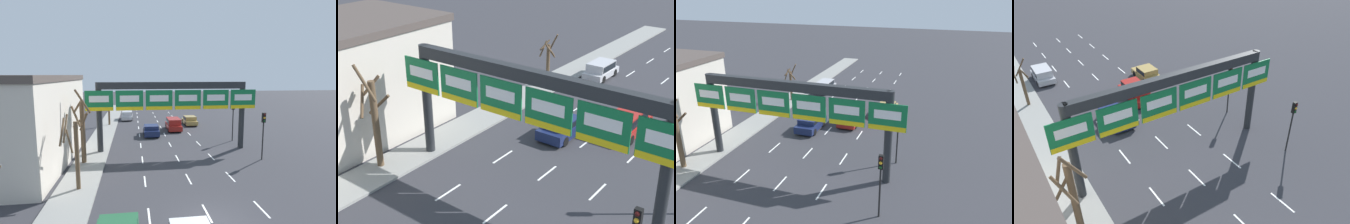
% 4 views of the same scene
% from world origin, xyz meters
% --- Properties ---
extents(lane_dashes, '(6.72, 67.00, 0.01)m').
position_xyz_m(lane_dashes, '(-0.00, 13.50, 0.01)').
color(lane_dashes, white).
rests_on(lane_dashes, ground_plane).
extents(sign_gantry, '(17.35, 0.70, 7.11)m').
position_xyz_m(sign_gantry, '(-0.00, 13.68, 5.36)').
color(sign_gantry, '#232628').
rests_on(sign_gantry, ground_plane).
extents(suv_silver, '(1.89, 3.95, 1.51)m').
position_xyz_m(suv_silver, '(-5.13, 33.32, 0.85)').
color(suv_silver, '#B7B7BC').
rests_on(suv_silver, ground_plane).
extents(car_gold, '(1.89, 4.01, 1.39)m').
position_xyz_m(car_gold, '(4.75, 27.31, 0.74)').
color(car_gold, '#A88947').
rests_on(car_gold, ground_plane).
extents(car_navy, '(1.98, 3.94, 1.40)m').
position_xyz_m(car_navy, '(-1.80, 20.73, 0.75)').
color(car_navy, '#19234C').
rests_on(car_navy, ground_plane).
extents(suv_red, '(1.91, 4.49, 1.69)m').
position_xyz_m(suv_red, '(1.61, 23.77, 0.94)').
color(suv_red, maroon).
rests_on(suv_red, ground_plane).
extents(traffic_light_near_gantry, '(0.30, 0.35, 4.66)m').
position_xyz_m(traffic_light_near_gantry, '(7.64, 16.70, 3.33)').
color(traffic_light_near_gantry, black).
rests_on(traffic_light_near_gantry, ground_plane).
extents(traffic_light_mid_block, '(0.30, 0.35, 4.40)m').
position_xyz_m(traffic_light_mid_block, '(7.76, 9.64, 3.15)').
color(traffic_light_mid_block, black).
rests_on(traffic_light_mid_block, ground_plane).
extents(tree_bare_third, '(1.82, 1.95, 6.52)m').
position_xyz_m(tree_bare_third, '(-8.49, 10.56, 3.27)').
color(tree_bare_third, brown).
rests_on(tree_bare_third, sidewalk_left).
extents(tree_bare_furthest, '(1.43, 1.36, 4.58)m').
position_xyz_m(tree_bare_furthest, '(-7.77, 28.33, 2.44)').
color(tree_bare_furthest, brown).
rests_on(tree_bare_furthest, sidewalk_left).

